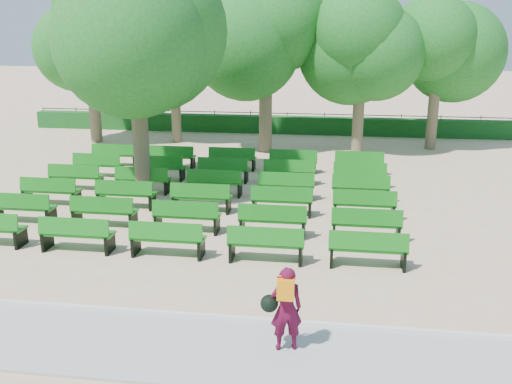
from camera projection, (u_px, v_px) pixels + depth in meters
The scene contains 9 objects.
ground at pixel (212, 215), 17.36m from camera, with size 120.00×120.00×0.00m, color tan.
paving at pixel (125, 344), 10.33m from camera, with size 30.00×2.20×0.06m, color #A5A6A1.
curb at pixel (146, 312), 11.41m from camera, with size 30.00×0.12×0.10m, color silver.
hedge at pixel (268, 124), 30.53m from camera, with size 26.00×0.70×0.90m, color #14511B.
fence at pixel (269, 131), 31.04m from camera, with size 26.00×0.10×1.02m, color black, non-canonical shape.
tree_line at pixel (258, 148), 26.86m from camera, with size 21.80×6.80×7.04m, color #1C6B20, non-canonical shape.
bench_array at pixel (209, 200), 18.58m from camera, with size 1.89×0.67×1.17m.
tree_among at pixel (135, 41), 18.10m from camera, with size 5.43×5.43×7.55m.
person at pixel (285, 307), 9.90m from camera, with size 0.77×0.52×1.56m.
Camera 1 is at (3.64, -16.10, 5.59)m, focal length 40.00 mm.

